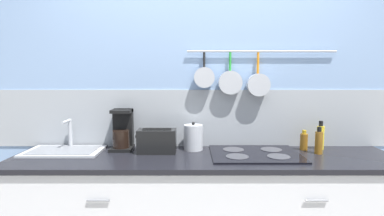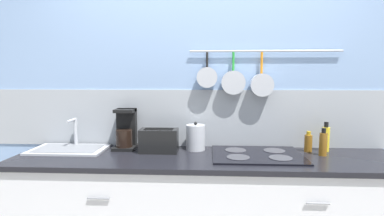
{
  "view_description": "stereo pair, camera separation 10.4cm",
  "coord_description": "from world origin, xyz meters",
  "px_view_note": "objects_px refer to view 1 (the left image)",
  "views": [
    {
      "loc": [
        -0.09,
        -2.05,
        1.49
      ],
      "look_at": [
        -0.1,
        0.0,
        1.27
      ],
      "focal_mm": 28.0,
      "sensor_mm": 36.0,
      "label": 1
    },
    {
      "loc": [
        0.01,
        -2.04,
        1.49
      ],
      "look_at": [
        -0.1,
        0.0,
        1.27
      ],
      "focal_mm": 28.0,
      "sensor_mm": 36.0,
      "label": 2
    }
  ],
  "objects_px": {
    "kettle": "(194,137)",
    "bottle_sesame_oil": "(322,137)",
    "toaster": "(158,141)",
    "coffee_maker": "(123,133)",
    "bottle_vinegar": "(305,141)",
    "bottle_dish_soap": "(320,142)"
  },
  "relations": [
    {
      "from": "bottle_dish_soap",
      "to": "kettle",
      "type": "bearing_deg",
      "value": 172.52
    },
    {
      "from": "kettle",
      "to": "toaster",
      "type": "bearing_deg",
      "value": -161.54
    },
    {
      "from": "bottle_vinegar",
      "to": "bottle_dish_soap",
      "type": "height_order",
      "value": "bottle_dish_soap"
    },
    {
      "from": "toaster",
      "to": "bottle_sesame_oil",
      "type": "height_order",
      "value": "bottle_sesame_oil"
    },
    {
      "from": "kettle",
      "to": "bottle_sesame_oil",
      "type": "xyz_separation_m",
      "value": [
        0.97,
        0.01,
        0.0
      ]
    },
    {
      "from": "bottle_vinegar",
      "to": "toaster",
      "type": "bearing_deg",
      "value": -175.99
    },
    {
      "from": "toaster",
      "to": "bottle_dish_soap",
      "type": "distance_m",
      "value": 1.17
    },
    {
      "from": "kettle",
      "to": "bottle_vinegar",
      "type": "relative_size",
      "value": 1.41
    },
    {
      "from": "coffee_maker",
      "to": "kettle",
      "type": "bearing_deg",
      "value": -1.69
    },
    {
      "from": "coffee_maker",
      "to": "bottle_sesame_oil",
      "type": "bearing_deg",
      "value": -0.18
    },
    {
      "from": "coffee_maker",
      "to": "bottle_sesame_oil",
      "type": "relative_size",
      "value": 1.4
    },
    {
      "from": "toaster",
      "to": "bottle_vinegar",
      "type": "xyz_separation_m",
      "value": [
        1.11,
        0.08,
        -0.02
      ]
    },
    {
      "from": "coffee_maker",
      "to": "bottle_dish_soap",
      "type": "height_order",
      "value": "coffee_maker"
    },
    {
      "from": "kettle",
      "to": "bottle_vinegar",
      "type": "xyz_separation_m",
      "value": [
        0.84,
        -0.01,
        -0.03
      ]
    },
    {
      "from": "bottle_vinegar",
      "to": "bottle_dish_soap",
      "type": "relative_size",
      "value": 0.78
    },
    {
      "from": "bottle_vinegar",
      "to": "coffee_maker",
      "type": "bearing_deg",
      "value": 178.86
    },
    {
      "from": "toaster",
      "to": "bottle_dish_soap",
      "type": "relative_size",
      "value": 1.5
    },
    {
      "from": "coffee_maker",
      "to": "bottle_vinegar",
      "type": "bearing_deg",
      "value": -1.14
    },
    {
      "from": "toaster",
      "to": "bottle_vinegar",
      "type": "relative_size",
      "value": 1.93
    },
    {
      "from": "kettle",
      "to": "bottle_dish_soap",
      "type": "bearing_deg",
      "value": -7.48
    },
    {
      "from": "bottle_sesame_oil",
      "to": "bottle_vinegar",
      "type": "bearing_deg",
      "value": -170.34
    },
    {
      "from": "coffee_maker",
      "to": "bottle_sesame_oil",
      "type": "height_order",
      "value": "coffee_maker"
    }
  ]
}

